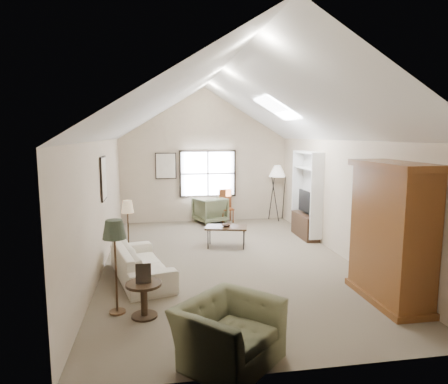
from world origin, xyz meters
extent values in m
cube|color=#726651|center=(0.00, 0.00, 0.00)|extent=(5.00, 8.00, 0.01)
cube|color=tan|center=(0.00, 4.00, 1.25)|extent=(5.00, 0.01, 2.50)
cube|color=tan|center=(0.00, -4.00, 1.25)|extent=(5.00, 0.01, 2.50)
cube|color=tan|center=(-2.50, 0.00, 1.25)|extent=(0.01, 8.00, 2.50)
cube|color=tan|center=(2.50, 0.00, 1.25)|extent=(0.01, 8.00, 2.50)
cube|color=black|center=(0.10, 3.96, 1.45)|extent=(1.72, 0.08, 1.42)
cube|color=black|center=(-2.47, 0.30, 1.75)|extent=(0.68, 0.04, 0.88)
cube|color=black|center=(-1.15, 3.97, 1.70)|extent=(0.62, 0.04, 0.78)
cube|color=brown|center=(2.18, -2.40, 1.10)|extent=(0.60, 1.50, 2.20)
cube|color=white|center=(2.34, 1.60, 1.15)|extent=(0.32, 1.30, 2.10)
cube|color=#382316|center=(2.32, 1.60, 0.30)|extent=(0.34, 1.18, 0.60)
cube|color=black|center=(2.32, 1.60, 0.92)|extent=(0.05, 0.90, 0.55)
imported|color=beige|center=(-1.73, -0.76, 0.30)|extent=(1.29, 2.19, 0.60)
imported|color=#565A3F|center=(-0.64, -3.70, 0.36)|extent=(1.46, 1.45, 0.71)
imported|color=#5C6446|center=(0.13, 3.70, 0.38)|extent=(1.09, 1.10, 0.77)
cube|color=#3A2917|center=(0.16, 1.02, 0.25)|extent=(1.06, 0.75, 0.49)
imported|color=#311B14|center=(0.16, 1.02, 0.52)|extent=(0.28, 0.28, 0.06)
cylinder|color=#322314|center=(-1.63, -2.36, 0.26)|extent=(0.63, 0.63, 0.52)
cube|color=brown|center=(0.64, 3.70, 0.49)|extent=(0.41, 0.41, 0.98)
camera|label=1|loc=(-1.40, -7.94, 2.62)|focal=32.00mm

